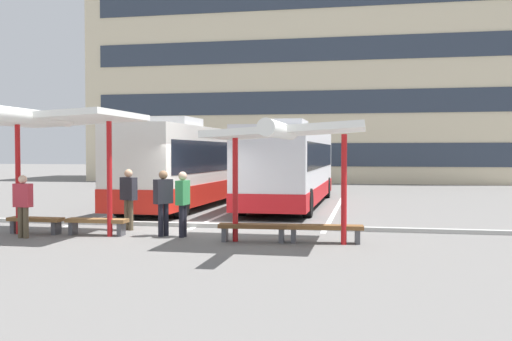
{
  "coord_description": "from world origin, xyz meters",
  "views": [
    {
      "loc": [
        5.11,
        -16.5,
        2.27
      ],
      "look_at": [
        1.49,
        2.27,
        1.65
      ],
      "focal_mm": 40.78,
      "sensor_mm": 36.0,
      "label": 1
    }
  ],
  "objects_px": {
    "coach_bus_0": "(189,167)",
    "bench_1": "(97,223)",
    "waiting_shelter_0": "(57,121)",
    "bench_2": "(253,228)",
    "bench_0": "(36,222)",
    "waiting_passenger_3": "(23,202)",
    "bench_3": "(325,229)",
    "waiting_passenger_1": "(129,194)",
    "waiting_passenger_2": "(183,199)",
    "waiting_shelter_1": "(287,134)",
    "waiting_passenger_0": "(163,198)",
    "coach_bus_1": "(291,167)"
  },
  "relations": [
    {
      "from": "coach_bus_0",
      "to": "bench_1",
      "type": "bearing_deg",
      "value": -89.94
    },
    {
      "from": "waiting_shelter_0",
      "to": "bench_2",
      "type": "xyz_separation_m",
      "value": [
        5.29,
        0.11,
        -2.74
      ]
    },
    {
      "from": "bench_0",
      "to": "waiting_passenger_3",
      "type": "relative_size",
      "value": 0.95
    },
    {
      "from": "coach_bus_0",
      "to": "bench_3",
      "type": "relative_size",
      "value": 5.87
    },
    {
      "from": "waiting_passenger_1",
      "to": "waiting_passenger_3",
      "type": "distance_m",
      "value": 2.88
    },
    {
      "from": "waiting_passenger_2",
      "to": "bench_3",
      "type": "bearing_deg",
      "value": -4.65
    },
    {
      "from": "waiting_shelter_1",
      "to": "waiting_passenger_0",
      "type": "xyz_separation_m",
      "value": [
        -3.46,
        0.8,
        -1.67
      ]
    },
    {
      "from": "coach_bus_1",
      "to": "waiting_shelter_0",
      "type": "xyz_separation_m",
      "value": [
        -4.93,
        -10.11,
        1.43
      ]
    },
    {
      "from": "waiting_shelter_1",
      "to": "bench_2",
      "type": "bearing_deg",
      "value": 162.87
    },
    {
      "from": "bench_1",
      "to": "waiting_shelter_1",
      "type": "xyz_separation_m",
      "value": [
        5.29,
        -0.61,
        2.37
      ]
    },
    {
      "from": "bench_0",
      "to": "bench_3",
      "type": "height_order",
      "value": "same"
    },
    {
      "from": "bench_0",
      "to": "waiting_shelter_1",
      "type": "relative_size",
      "value": 0.32
    },
    {
      "from": "waiting_passenger_2",
      "to": "coach_bus_1",
      "type": "bearing_deg",
      "value": 80.29
    },
    {
      "from": "waiting_shelter_0",
      "to": "waiting_passenger_1",
      "type": "xyz_separation_m",
      "value": [
        1.33,
        1.57,
        -2.05
      ]
    },
    {
      "from": "waiting_passenger_1",
      "to": "bench_1",
      "type": "bearing_deg",
      "value": -111.19
    },
    {
      "from": "waiting_shelter_0",
      "to": "bench_3",
      "type": "xyz_separation_m",
      "value": [
        7.09,
        0.25,
        -2.74
      ]
    },
    {
      "from": "waiting_passenger_0",
      "to": "waiting_passenger_3",
      "type": "distance_m",
      "value": 3.64
    },
    {
      "from": "waiting_passenger_0",
      "to": "bench_3",
      "type": "bearing_deg",
      "value": -5.05
    },
    {
      "from": "bench_0",
      "to": "waiting_passenger_3",
      "type": "height_order",
      "value": "waiting_passenger_3"
    },
    {
      "from": "coach_bus_0",
      "to": "bench_2",
      "type": "xyz_separation_m",
      "value": [
        4.4,
        -8.59,
        -1.31
      ]
    },
    {
      "from": "waiting_passenger_3",
      "to": "bench_0",
      "type": "bearing_deg",
      "value": 100.38
    },
    {
      "from": "coach_bus_1",
      "to": "waiting_passenger_1",
      "type": "height_order",
      "value": "coach_bus_1"
    },
    {
      "from": "bench_1",
      "to": "waiting_passenger_3",
      "type": "height_order",
      "value": "waiting_passenger_3"
    },
    {
      "from": "bench_3",
      "to": "waiting_passenger_3",
      "type": "height_order",
      "value": "waiting_passenger_3"
    },
    {
      "from": "waiting_shelter_0",
      "to": "bench_1",
      "type": "height_order",
      "value": "waiting_shelter_0"
    },
    {
      "from": "waiting_shelter_1",
      "to": "bench_2",
      "type": "xyz_separation_m",
      "value": [
        -0.9,
        0.28,
        -2.37
      ]
    },
    {
      "from": "waiting_shelter_0",
      "to": "waiting_passenger_0",
      "type": "relative_size",
      "value": 2.88
    },
    {
      "from": "bench_0",
      "to": "waiting_passenger_2",
      "type": "xyz_separation_m",
      "value": [
        4.2,
        0.16,
        0.68
      ]
    },
    {
      "from": "bench_0",
      "to": "bench_1",
      "type": "bearing_deg",
      "value": 1.57
    },
    {
      "from": "waiting_shelter_0",
      "to": "waiting_shelter_1",
      "type": "distance_m",
      "value": 6.2
    },
    {
      "from": "bench_1",
      "to": "bench_0",
      "type": "bearing_deg",
      "value": -178.43
    },
    {
      "from": "coach_bus_1",
      "to": "waiting_passenger_1",
      "type": "bearing_deg",
      "value": -112.85
    },
    {
      "from": "bench_0",
      "to": "bench_1",
      "type": "relative_size",
      "value": 0.93
    },
    {
      "from": "waiting_passenger_0",
      "to": "waiting_shelter_1",
      "type": "bearing_deg",
      "value": -13.0
    },
    {
      "from": "bench_3",
      "to": "waiting_shelter_0",
      "type": "bearing_deg",
      "value": -178.01
    },
    {
      "from": "bench_2",
      "to": "waiting_passenger_1",
      "type": "relative_size",
      "value": 1.0
    },
    {
      "from": "bench_3",
      "to": "waiting_shelter_1",
      "type": "bearing_deg",
      "value": -155.32
    },
    {
      "from": "bench_1",
      "to": "coach_bus_1",
      "type": "bearing_deg",
      "value": 67.34
    },
    {
      "from": "coach_bus_1",
      "to": "waiting_passenger_3",
      "type": "relative_size",
      "value": 7.18
    },
    {
      "from": "bench_1",
      "to": "bench_2",
      "type": "bearing_deg",
      "value": -4.39
    },
    {
      "from": "bench_1",
      "to": "waiting_passenger_1",
      "type": "distance_m",
      "value": 1.39
    },
    {
      "from": "waiting_passenger_2",
      "to": "waiting_passenger_3",
      "type": "distance_m",
      "value": 4.17
    },
    {
      "from": "bench_2",
      "to": "bench_3",
      "type": "distance_m",
      "value": 1.81
    },
    {
      "from": "waiting_shelter_0",
      "to": "waiting_passenger_2",
      "type": "xyz_separation_m",
      "value": [
        3.3,
        0.55,
        -2.06
      ]
    },
    {
      "from": "bench_0",
      "to": "waiting_passenger_1",
      "type": "xyz_separation_m",
      "value": [
        2.23,
        1.17,
        0.7
      ]
    },
    {
      "from": "waiting_passenger_0",
      "to": "waiting_passenger_1",
      "type": "bearing_deg",
      "value": 146.09
    },
    {
      "from": "coach_bus_1",
      "to": "waiting_shelter_1",
      "type": "bearing_deg",
      "value": -83.04
    },
    {
      "from": "coach_bus_0",
      "to": "waiting_passenger_1",
      "type": "height_order",
      "value": "coach_bus_0"
    },
    {
      "from": "coach_bus_0",
      "to": "waiting_passenger_1",
      "type": "bearing_deg",
      "value": -86.45
    },
    {
      "from": "bench_2",
      "to": "bench_3",
      "type": "bearing_deg",
      "value": 4.33
    }
  ]
}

